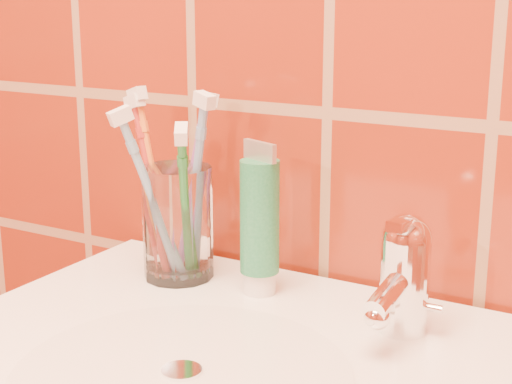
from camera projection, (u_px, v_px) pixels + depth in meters
The scene contains 9 objects.
glass_tumbler at pixel (178, 223), 0.90m from camera, with size 0.08×0.08×0.13m, color white.
toothpaste_tube at pixel (260, 224), 0.85m from camera, with size 0.05×0.04×0.17m.
faucet at pixel (404, 271), 0.75m from camera, with size 0.05×0.11×0.12m.
toothbrush_0 at pixel (185, 207), 0.86m from camera, with size 0.06×0.08×0.20m, color #207831, non-canonical shape.
toothbrush_1 at pixel (154, 184), 0.91m from camera, with size 0.08×0.05×0.22m, color orange, non-canonical shape.
toothbrush_2 at pixel (153, 199), 0.87m from camera, with size 0.06×0.08×0.21m, color #75A6D1, non-canonical shape.
toothbrush_3 at pixel (191, 185), 0.91m from camera, with size 0.05×0.06×0.22m, color #86499D, non-canonical shape.
toothbrush_4 at pixel (153, 188), 0.91m from camera, with size 0.08×0.04×0.21m, color #A72C23, non-canonical shape.
toothbrush_5 at pixel (195, 189), 0.88m from camera, with size 0.06×0.04×0.22m, color #789FD6, non-canonical shape.
Camera 1 is at (0.37, 0.40, 1.18)m, focal length 55.00 mm.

